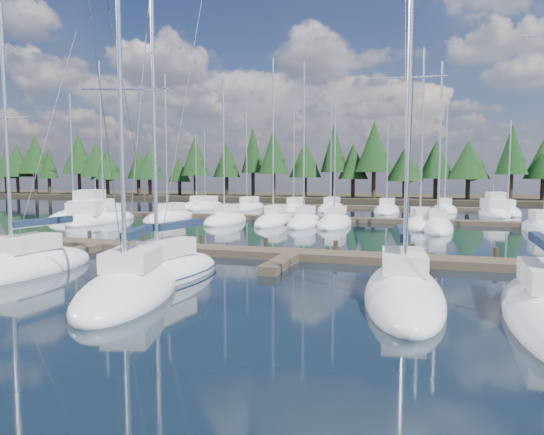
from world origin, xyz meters
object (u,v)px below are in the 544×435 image
(front_sailboat_3, at_px, (129,289))
(front_sailboat_5, at_px, (404,293))
(motor_yacht_right, at_px, (494,211))
(motor_yacht_left, at_px, (92,216))
(main_dock, at_px, (189,251))
(front_sailboat_2, at_px, (21,268))
(front_sailboat_4, at_px, (163,273))

(front_sailboat_3, xyz_separation_m, front_sailboat_5, (9.53, 2.51, 0.00))
(motor_yacht_right, bearing_deg, front_sailboat_5, -100.81)
(front_sailboat_3, bearing_deg, motor_yacht_left, 130.25)
(main_dock, xyz_separation_m, front_sailboat_2, (-4.75, -7.17, 0.07))
(front_sailboat_2, relative_size, motor_yacht_right, 1.40)
(motor_yacht_right, bearing_deg, front_sailboat_4, -113.25)
(front_sailboat_4, bearing_deg, front_sailboat_5, -2.75)
(front_sailboat_3, relative_size, motor_yacht_right, 1.50)
(front_sailboat_5, bearing_deg, front_sailboat_2, -178.95)
(front_sailboat_2, xyz_separation_m, motor_yacht_right, (24.78, 42.58, 0.20))
(main_dock, height_order, front_sailboat_3, front_sailboat_3)
(front_sailboat_3, bearing_deg, front_sailboat_4, 96.81)
(main_dock, distance_m, front_sailboat_4, 6.72)
(front_sailboat_4, relative_size, motor_yacht_right, 1.60)
(main_dock, xyz_separation_m, front_sailboat_3, (2.42, -9.38, 0.08))
(front_sailboat_2, xyz_separation_m, front_sailboat_5, (16.70, 0.31, 0.01))
(motor_yacht_right, bearing_deg, main_dock, -119.49)
(front_sailboat_3, relative_size, front_sailboat_4, 0.94)
(main_dock, xyz_separation_m, front_sailboat_4, (2.06, -6.39, 0.10))
(front_sailboat_5, bearing_deg, front_sailboat_4, 177.25)
(front_sailboat_2, height_order, motor_yacht_right, front_sailboat_2)
(front_sailboat_3, height_order, front_sailboat_5, front_sailboat_5)
(front_sailboat_2, bearing_deg, front_sailboat_3, -17.09)
(front_sailboat_3, bearing_deg, front_sailboat_5, 14.75)
(front_sailboat_3, xyz_separation_m, motor_yacht_left, (-20.36, 24.05, 0.27))
(front_sailboat_3, height_order, motor_yacht_left, front_sailboat_3)
(motor_yacht_left, relative_size, motor_yacht_right, 1.21)
(front_sailboat_5, distance_m, motor_yacht_right, 43.04)
(main_dock, height_order, front_sailboat_2, front_sailboat_2)
(front_sailboat_3, xyz_separation_m, front_sailboat_4, (-0.36, 2.99, 0.02))
(front_sailboat_2, distance_m, front_sailboat_3, 7.50)
(front_sailboat_2, height_order, motor_yacht_left, front_sailboat_2)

